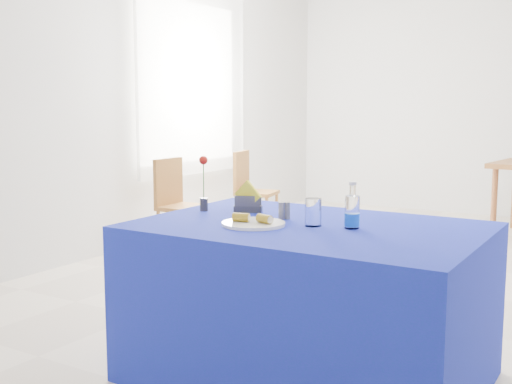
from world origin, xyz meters
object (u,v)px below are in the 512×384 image
water_bottle (352,213)px  chair_win_a (177,199)px  chair_win_b (250,186)px  plate (254,224)px  blue_table (308,302)px

water_bottle → chair_win_a: bearing=144.1°
water_bottle → chair_win_b: bearing=129.2°
water_bottle → chair_win_a: (-2.41, 1.74, -0.34)m
plate → chair_win_a: 2.77m
chair_win_b → plate: bearing=-159.3°
plate → chair_win_b: chair_win_b is taller
blue_table → water_bottle: 0.50m
water_bottle → chair_win_b: water_bottle is taller
plate → chair_win_b: (-1.94, 3.07, -0.28)m
plate → water_bottle: bearing=22.1°
plate → chair_win_a: chair_win_a is taller
plate → water_bottle: (0.43, 0.17, 0.06)m
chair_win_a → chair_win_b: 1.16m
plate → water_bottle: water_bottle is taller
chair_win_b → blue_table: bearing=-155.1°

